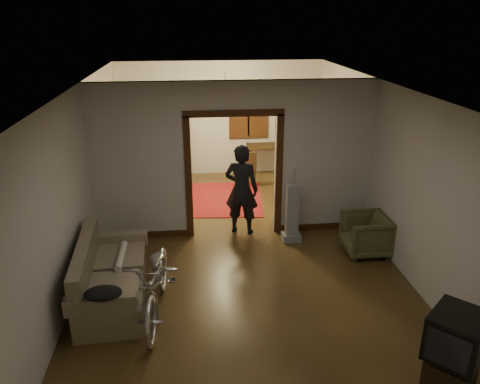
{
  "coord_description": "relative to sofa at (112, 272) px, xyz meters",
  "views": [
    {
      "loc": [
        -0.74,
        -7.16,
        3.84
      ],
      "look_at": [
        0.0,
        -0.3,
        1.2
      ],
      "focal_mm": 35.0,
      "sensor_mm": 36.0,
      "label": 1
    }
  ],
  "objects": [
    {
      "name": "floor",
      "position": [
        1.92,
        1.27,
        -0.44
      ],
      "size": [
        5.0,
        8.5,
        0.01
      ],
      "primitive_type": "cube",
      "color": "#382812",
      "rests_on": "ground"
    },
    {
      "name": "ceiling",
      "position": [
        1.92,
        1.27,
        2.36
      ],
      "size": [
        5.0,
        8.5,
        0.01
      ],
      "primitive_type": "cube",
      "color": "white",
      "rests_on": "floor"
    },
    {
      "name": "wall_back",
      "position": [
        1.92,
        5.52,
        0.96
      ],
      "size": [
        5.0,
        0.02,
        2.8
      ],
      "primitive_type": "cube",
      "color": "beige",
      "rests_on": "floor"
    },
    {
      "name": "wall_left",
      "position": [
        -0.58,
        1.27,
        0.96
      ],
      "size": [
        0.02,
        8.5,
        2.8
      ],
      "primitive_type": "cube",
      "color": "beige",
      "rests_on": "floor"
    },
    {
      "name": "wall_right",
      "position": [
        4.42,
        1.27,
        0.96
      ],
      "size": [
        0.02,
        8.5,
        2.8
      ],
      "primitive_type": "cube",
      "color": "beige",
      "rests_on": "floor"
    },
    {
      "name": "partition_wall",
      "position": [
        1.92,
        2.02,
        0.96
      ],
      "size": [
        5.0,
        0.14,
        2.8
      ],
      "primitive_type": "cube",
      "color": "beige",
      "rests_on": "floor"
    },
    {
      "name": "door_casing",
      "position": [
        1.92,
        2.02,
        0.66
      ],
      "size": [
        1.74,
        0.2,
        2.32
      ],
      "primitive_type": "cube",
      "color": "#381E0C",
      "rests_on": "floor"
    },
    {
      "name": "far_window",
      "position": [
        2.62,
        5.48,
        1.11
      ],
      "size": [
        0.98,
        0.06,
        1.28
      ],
      "primitive_type": "cube",
      "color": "black",
      "rests_on": "wall_back"
    },
    {
      "name": "chandelier",
      "position": [
        1.92,
        3.77,
        1.91
      ],
      "size": [
        0.24,
        0.24,
        0.24
      ],
      "primitive_type": "sphere",
      "color": "#FFE0A5",
      "rests_on": "ceiling"
    },
    {
      "name": "light_switch",
      "position": [
        2.97,
        1.94,
        0.81
      ],
      "size": [
        0.08,
        0.01,
        0.12
      ],
      "primitive_type": "cube",
      "color": "silver",
      "rests_on": "partition_wall"
    },
    {
      "name": "sofa",
      "position": [
        0.0,
        0.0,
        0.0
      ],
      "size": [
        0.99,
        1.98,
        0.89
      ],
      "primitive_type": "cube",
      "rotation": [
        0.0,
        0.0,
        0.06
      ],
      "color": "#6A6147",
      "rests_on": "floor"
    },
    {
      "name": "rolled_paper",
      "position": [
        0.1,
        0.3,
        0.09
      ],
      "size": [
        0.1,
        0.79,
        0.1
      ],
      "primitive_type": "cylinder",
      "rotation": [
        1.57,
        0.0,
        0.0
      ],
      "color": "beige",
      "rests_on": "sofa"
    },
    {
      "name": "jacket",
      "position": [
        0.05,
        -0.91,
        0.24
      ],
      "size": [
        0.46,
        0.34,
        0.13
      ],
      "primitive_type": "ellipsoid",
      "color": "black",
      "rests_on": "sofa"
    },
    {
      "name": "bicycle",
      "position": [
        0.66,
        -0.42,
        0.05
      ],
      "size": [
        0.78,
        1.93,
        1.0
      ],
      "primitive_type": "imported",
      "rotation": [
        0.0,
        0.0,
        -0.06
      ],
      "color": "silver",
      "rests_on": "floor"
    },
    {
      "name": "armchair",
      "position": [
        4.07,
        0.96,
        -0.1
      ],
      "size": [
        0.76,
        0.74,
        0.69
      ],
      "primitive_type": "imported",
      "rotation": [
        0.0,
        0.0,
        -1.57
      ],
      "color": "brown",
      "rests_on": "floor"
    },
    {
      "name": "tv_stand",
      "position": [
        3.82,
        -2.21,
        -0.22
      ],
      "size": [
        0.66,
        0.66,
        0.45
      ],
      "primitive_type": "cube",
      "rotation": [
        0.0,
        0.0,
        0.75
      ],
      "color": "black",
      "rests_on": "floor"
    },
    {
      "name": "crt_tv",
      "position": [
        3.82,
        -2.21,
        0.31
      ],
      "size": [
        0.78,
        0.78,
        0.5
      ],
      "primitive_type": "cube",
      "rotation": [
        0.0,
        0.0,
        0.75
      ],
      "color": "black",
      "rests_on": "tv_stand"
    },
    {
      "name": "vacuum",
      "position": [
        2.91,
        1.56,
        0.09
      ],
      "size": [
        0.38,
        0.34,
        1.07
      ],
      "primitive_type": "cube",
      "rotation": [
        0.0,
        0.0,
        0.26
      ],
      "color": "gray",
      "rests_on": "floor"
    },
    {
      "name": "person",
      "position": [
        2.06,
        2.0,
        0.4
      ],
      "size": [
        0.72,
        0.59,
        1.69
      ],
      "primitive_type": "imported",
      "rotation": [
        0.0,
        0.0,
        2.81
      ],
      "color": "black",
      "rests_on": "floor"
    },
    {
      "name": "oriental_rug",
      "position": [
        1.9,
        3.68,
        -0.44
      ],
      "size": [
        1.75,
        2.19,
        0.02
      ],
      "primitive_type": "cube",
      "rotation": [
        0.0,
        0.0,
        -0.09
      ],
      "color": "maroon",
      "rests_on": "floor"
    },
    {
      "name": "locker",
      "position": [
        0.51,
        5.31,
        0.53
      ],
      "size": [
        1.01,
        0.62,
        1.94
      ],
      "primitive_type": "cube",
      "rotation": [
        0.0,
        0.0,
        0.09
      ],
      "color": "#2A3620",
      "rests_on": "floor"
    },
    {
      "name": "globe",
      "position": [
        0.51,
        5.31,
        1.5
      ],
      "size": [
        0.29,
        0.29,
        0.29
      ],
      "primitive_type": "sphere",
      "color": "#1E5972",
      "rests_on": "locker"
    },
    {
      "name": "desk",
      "position": [
        3.09,
        5.17,
        -0.05
      ],
      "size": [
        1.18,
        0.86,
        0.78
      ],
      "primitive_type": "cube",
      "rotation": [
        0.0,
        0.0,
        0.28
      ],
      "color": "black",
      "rests_on": "floor"
    },
    {
      "name": "desk_chair",
      "position": [
        2.47,
        4.48,
        -0.01
      ],
      "size": [
        0.47,
        0.47,
        0.87
      ],
      "primitive_type": "cube",
      "rotation": [
        0.0,
        0.0,
        -0.25
      ],
      "color": "black",
      "rests_on": "floor"
    }
  ]
}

